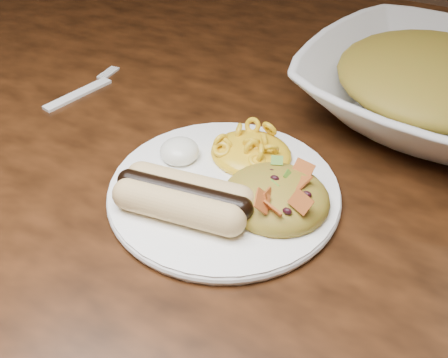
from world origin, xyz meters
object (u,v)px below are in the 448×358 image
at_px(table, 226,157).
at_px(plate, 224,191).
at_px(fork, 78,94).
at_px(serving_bowl, 431,90).

xyz_separation_m(table, plate, (0.08, -0.17, 0.10)).
height_order(table, plate, plate).
bearing_deg(plate, fork, 161.08).
bearing_deg(fork, serving_bowl, 34.31).
distance_m(table, fork, 0.22).
bearing_deg(table, fork, -156.20).
bearing_deg(serving_bowl, table, -162.44).
bearing_deg(plate, table, 116.19).
bearing_deg(table, plate, -63.81).
distance_m(table, serving_bowl, 0.28).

